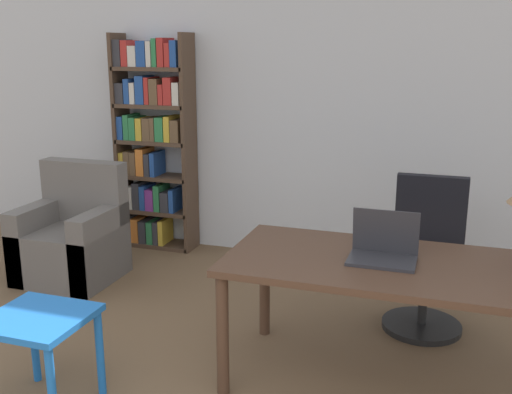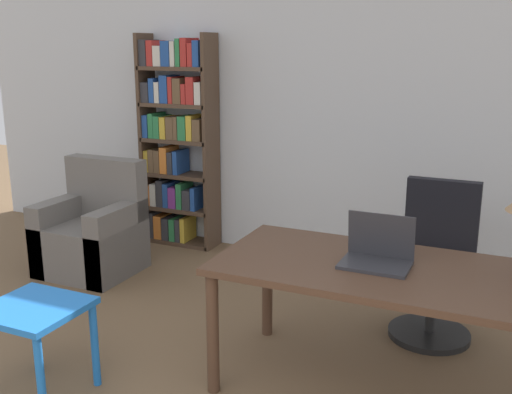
% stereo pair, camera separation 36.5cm
% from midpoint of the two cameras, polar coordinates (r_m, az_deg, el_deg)
% --- Properties ---
extents(wall_back, '(8.00, 0.06, 2.70)m').
position_cam_midpoint_polar(wall_back, '(5.26, 10.81, 8.04)').
color(wall_back, silver).
rests_on(wall_back, ground_plane).
extents(desk, '(1.84, 0.88, 0.75)m').
position_cam_midpoint_polar(desk, '(3.36, 15.36, -7.90)').
color(desk, '#4C3323').
rests_on(desk, ground_plane).
extents(laptop, '(0.37, 0.26, 0.27)m').
position_cam_midpoint_polar(laptop, '(3.34, 14.58, -5.33)').
color(laptop, '#2D2D33').
rests_on(laptop, desk).
extents(office_chair, '(0.54, 0.54, 1.04)m').
position_cam_midpoint_polar(office_chair, '(4.22, 19.14, -6.43)').
color(office_chair, black).
rests_on(office_chair, ground_plane).
extents(side_table_blue, '(0.51, 0.49, 0.54)m').
position_cam_midpoint_polar(side_table_blue, '(3.46, -17.46, -11.40)').
color(side_table_blue, blue).
rests_on(side_table_blue, ground_plane).
extents(armchair, '(0.75, 0.68, 0.96)m').
position_cam_midpoint_polar(armchair, '(5.26, -13.38, -3.60)').
color(armchair, '#66605B').
rests_on(armchair, ground_plane).
extents(bookshelf, '(0.74, 0.28, 2.01)m').
position_cam_midpoint_polar(bookshelf, '(5.74, -5.85, 5.32)').
color(bookshelf, '#4C3828').
rests_on(bookshelf, ground_plane).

